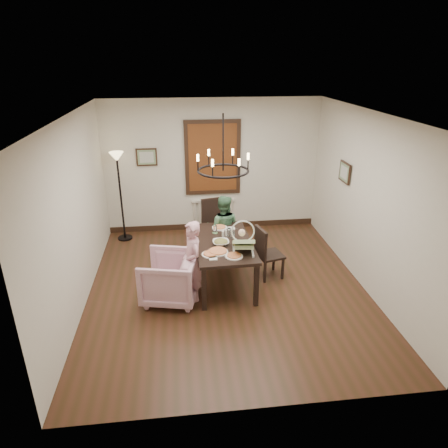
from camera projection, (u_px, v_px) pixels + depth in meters
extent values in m
cube|color=#462518|center=(227.00, 287.00, 6.65)|extent=(4.50, 5.00, 0.01)
cube|color=white|center=(228.00, 115.00, 5.56)|extent=(4.50, 5.00, 0.01)
cube|color=beige|center=(213.00, 167.00, 8.39)|extent=(4.50, 0.01, 2.80)
cube|color=beige|center=(76.00, 215.00, 5.86)|extent=(0.01, 5.00, 2.80)
cube|color=beige|center=(368.00, 203.00, 6.35)|extent=(0.01, 5.00, 2.80)
cube|color=black|center=(223.00, 243.00, 6.52)|extent=(0.96, 1.65, 0.05)
cube|color=black|center=(204.00, 289.00, 5.93)|extent=(0.07, 0.07, 0.71)
cube|color=black|center=(196.00, 245.00, 7.30)|extent=(0.07, 0.07, 0.71)
cube|color=black|center=(256.00, 285.00, 6.03)|extent=(0.07, 0.07, 0.71)
cube|color=black|center=(239.00, 243.00, 7.40)|extent=(0.07, 0.07, 0.71)
imported|color=#EAB3C4|center=(170.00, 278.00, 6.19)|extent=(1.01, 0.99, 0.77)
imported|color=#D294A0|center=(192.00, 268.00, 6.15)|extent=(0.36, 0.45, 1.08)
imported|color=#457451|center=(223.00, 234.00, 7.37)|extent=(0.59, 0.51, 1.05)
imported|color=white|center=(221.00, 242.00, 6.39)|extent=(0.32, 0.32, 0.08)
cylinder|color=tan|center=(218.00, 251.00, 6.13)|extent=(0.31, 0.31, 0.04)
cylinder|color=silver|center=(233.00, 234.00, 6.59)|extent=(0.07, 0.07, 0.14)
cube|color=brown|center=(213.00, 158.00, 8.27)|extent=(1.00, 0.03, 1.40)
cube|color=black|center=(147.00, 157.00, 8.12)|extent=(0.42, 0.03, 0.36)
cube|color=black|center=(345.00, 172.00, 7.07)|extent=(0.03, 0.42, 0.36)
torus|color=black|center=(223.00, 171.00, 6.04)|extent=(0.80, 0.80, 0.04)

